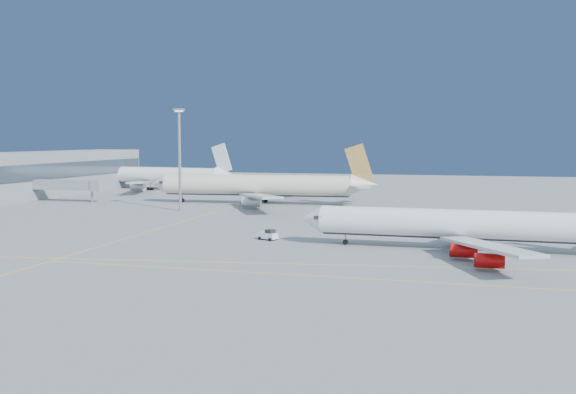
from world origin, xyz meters
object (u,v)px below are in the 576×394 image
(airliner_third, at_px, (157,175))
(pushback_tug, at_px, (269,235))
(airliner_virgin, at_px, (467,225))
(airliner_etihad, at_px, (261,186))
(light_mast, at_px, (180,151))

(airliner_third, distance_m, pushback_tug, 132.36)
(airliner_virgin, relative_size, pushback_tug, 14.45)
(airliner_virgin, xyz_separation_m, airliner_etihad, (-58.55, 67.34, 1.09))
(airliner_etihad, distance_m, light_mast, 30.03)
(airliner_virgin, bearing_deg, light_mast, 150.41)
(airliner_virgin, xyz_separation_m, pushback_tug, (-36.79, 2.14, -3.47))
(light_mast, bearing_deg, pushback_tug, -48.23)
(pushback_tug, bearing_deg, airliner_etihad, 132.04)
(airliner_etihad, xyz_separation_m, light_mast, (-15.65, -23.30, 10.68))
(airliner_etihad, relative_size, pushback_tug, 16.88)
(airliner_virgin, relative_size, airliner_third, 0.89)
(airliner_virgin, bearing_deg, airliner_etihad, 132.11)
(airliner_virgin, height_order, pushback_tug, airliner_virgin)
(airliner_virgin, distance_m, pushback_tug, 37.01)
(airliner_third, bearing_deg, airliner_etihad, -31.32)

